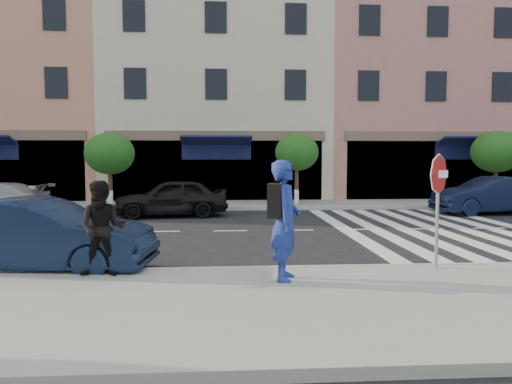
% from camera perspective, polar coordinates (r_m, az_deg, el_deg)
% --- Properties ---
extents(ground, '(120.00, 120.00, 0.00)m').
position_cam_1_polar(ground, '(10.99, -2.56, -7.63)').
color(ground, black).
rests_on(ground, ground).
extents(sidewalk_near, '(60.00, 4.50, 0.15)m').
position_cam_1_polar(sidewalk_near, '(7.34, -1.86, -13.09)').
color(sidewalk_near, gray).
rests_on(sidewalk_near, ground).
extents(sidewalk_far, '(60.00, 3.00, 0.15)m').
position_cam_1_polar(sidewalk_far, '(21.86, -3.23, -1.49)').
color(sidewalk_far, gray).
rests_on(sidewalk_far, ground).
extents(building_west_mid, '(10.00, 9.00, 14.00)m').
position_cam_1_polar(building_west_mid, '(30.14, -25.43, 12.90)').
color(building_west_mid, tan).
rests_on(building_west_mid, ground).
extents(building_centre, '(11.00, 9.00, 11.00)m').
position_cam_1_polar(building_centre, '(27.94, -4.47, 10.90)').
color(building_centre, beige).
rests_on(building_centre, ground).
extents(building_east_mid, '(13.00, 9.00, 13.00)m').
position_cam_1_polar(building_east_mid, '(30.43, 19.30, 12.03)').
color(building_east_mid, '#B9746E').
rests_on(building_east_mid, ground).
extents(street_tree_wb, '(2.10, 2.10, 3.06)m').
position_cam_1_polar(street_tree_wb, '(22.07, -16.38, 4.21)').
color(street_tree_wb, '#473323').
rests_on(street_tree_wb, sidewalk_far).
extents(street_tree_c, '(1.90, 1.90, 3.04)m').
position_cam_1_polar(street_tree_c, '(21.79, 4.69, 4.50)').
color(street_tree_c, '#473323').
rests_on(street_tree_c, sidewalk_far).
extents(street_tree_ea, '(2.20, 2.20, 3.19)m').
position_cam_1_polar(street_tree_ea, '(24.79, 25.79, 4.14)').
color(street_tree_ea, '#473323').
rests_on(street_tree_ea, sidewalk_far).
extents(stop_sign, '(0.71, 0.32, 2.14)m').
position_cam_1_polar(stop_sign, '(9.79, 20.13, 0.87)').
color(stop_sign, gray).
rests_on(stop_sign, sidewalk_near).
extents(photographer, '(0.64, 0.83, 2.03)m').
position_cam_1_polar(photographer, '(8.42, 3.36, -3.24)').
color(photographer, navy).
rests_on(photographer, sidewalk_near).
extents(walker, '(0.83, 0.66, 1.67)m').
position_cam_1_polar(walker, '(9.09, -17.14, -4.01)').
color(walker, black).
rests_on(walker, sidewalk_near).
extents(car_near_mid, '(4.49, 2.01, 1.43)m').
position_cam_1_polar(car_near_mid, '(10.48, -23.53, -4.59)').
color(car_near_mid, black).
rests_on(car_near_mid, ground).
extents(car_far_mid, '(4.27, 2.15, 1.40)m').
position_cam_1_polar(car_far_mid, '(18.53, -9.71, -0.64)').
color(car_far_mid, black).
rests_on(car_far_mid, ground).
extents(car_far_right, '(4.47, 1.93, 1.43)m').
position_cam_1_polar(car_far_right, '(21.08, 25.22, -0.35)').
color(car_far_right, black).
rests_on(car_far_right, ground).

